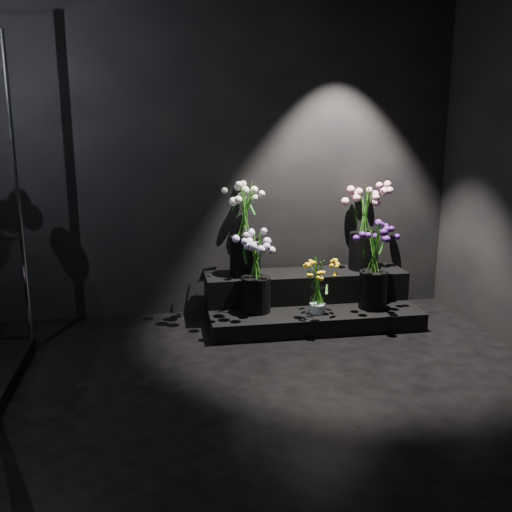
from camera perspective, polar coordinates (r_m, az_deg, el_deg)
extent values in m
plane|color=black|center=(3.17, 0.33, -16.96)|extent=(4.00, 4.00, 0.00)
plane|color=black|center=(4.72, -3.96, 10.87)|extent=(4.00, 0.00, 4.00)
plane|color=black|center=(0.87, 24.16, -0.92)|extent=(4.00, 0.00, 4.00)
cube|color=black|center=(4.69, 5.52, -5.76)|extent=(1.68, 0.75, 0.14)
cube|color=black|center=(4.81, 4.99, -2.95)|extent=(1.68, 0.37, 0.23)
cylinder|color=white|center=(4.46, 6.17, -4.41)|extent=(0.13, 0.13, 0.21)
cylinder|color=black|center=(4.47, 0.00, -3.87)|extent=(0.23, 0.23, 0.28)
cylinder|color=black|center=(4.65, 11.62, -3.32)|extent=(0.22, 0.22, 0.30)
cylinder|color=black|center=(4.65, -1.09, 0.07)|extent=(0.26, 0.26, 0.32)
cylinder|color=black|center=(4.91, 10.70, 0.50)|extent=(0.25, 0.25, 0.31)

